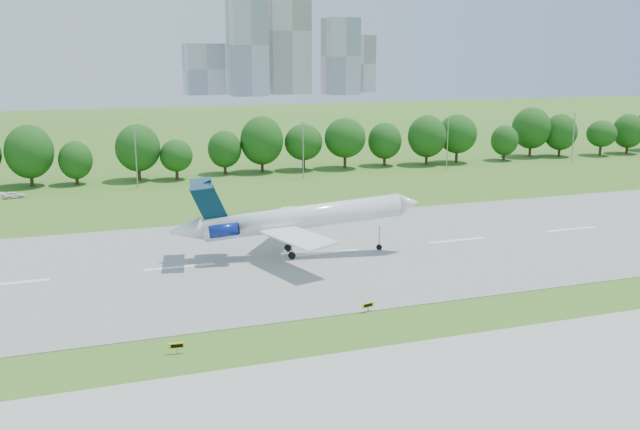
{
  "coord_description": "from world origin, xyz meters",
  "views": [
    {
      "loc": [
        -31.73,
        -62.9,
        26.79
      ],
      "look_at": [
        -3.5,
        18.0,
        7.15
      ],
      "focal_mm": 40.0,
      "sensor_mm": 36.0,
      "label": 1
    }
  ],
  "objects": [
    {
      "name": "service_vehicle_b",
      "position": [
        -42.86,
        79.87,
        0.64
      ],
      "size": [
        3.98,
        2.28,
        1.28
      ],
      "primitive_type": "imported",
      "rotation": [
        0.0,
        0.0,
        1.79
      ],
      "color": "white",
      "rests_on": "ground"
    },
    {
      "name": "skyline",
      "position": [
        100.16,
        390.61,
        30.46
      ],
      "size": [
        127.0,
        52.0,
        80.0
      ],
      "color": "#B2B2B7",
      "rests_on": "ground"
    },
    {
      "name": "airliner",
      "position": [
        -5.15,
        25.27,
        5.27
      ],
      "size": [
        33.8,
        24.24,
        10.6
      ],
      "rotation": [
        0.0,
        -0.1,
        -0.16
      ],
      "color": "white",
      "rests_on": "ground"
    },
    {
      "name": "tree_line",
      "position": [
        0.0,
        92.0,
        6.19
      ],
      "size": [
        288.4,
        8.4,
        10.4
      ],
      "color": "#382314",
      "rests_on": "ground"
    },
    {
      "name": "runway",
      "position": [
        0.0,
        25.0,
        0.04
      ],
      "size": [
        400.0,
        45.0,
        0.08
      ],
      "primitive_type": "cube",
      "color": "gray",
      "rests_on": "ground"
    },
    {
      "name": "ground",
      "position": [
        0.0,
        0.0,
        0.0
      ],
      "size": [
        600.0,
        600.0,
        0.0
      ],
      "primitive_type": "plane",
      "color": "#315D18",
      "rests_on": "ground"
    },
    {
      "name": "taxiway",
      "position": [
        0.0,
        -18.0,
        0.04
      ],
      "size": [
        400.0,
        23.0,
        0.08
      ],
      "primitive_type": "cube",
      "color": "#ADADA8",
      "rests_on": "ground"
    },
    {
      "name": "taxi_sign_centre",
      "position": [
        -3.54,
        2.48,
        0.75
      ],
      "size": [
        1.44,
        0.5,
        1.02
      ],
      "rotation": [
        0.0,
        0.0,
        0.24
      ],
      "color": "gray",
      "rests_on": "ground"
    },
    {
      "name": "light_poles",
      "position": [
        -2.5,
        82.0,
        6.34
      ],
      "size": [
        175.9,
        0.25,
        12.19
      ],
      "color": "gray",
      "rests_on": "ground"
    },
    {
      "name": "taxi_sign_left",
      "position": [
        -24.16,
        -1.64,
        0.76
      ],
      "size": [
        1.48,
        0.3,
        1.03
      ],
      "rotation": [
        0.0,
        0.0,
        -0.09
      ],
      "color": "gray",
      "rests_on": "ground"
    }
  ]
}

